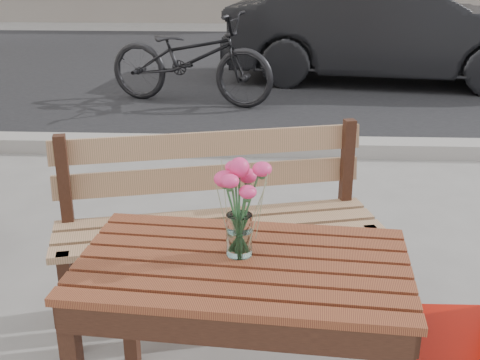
# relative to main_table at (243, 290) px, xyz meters

# --- Properties ---
(street) EXTENTS (30.00, 8.12, 0.12)m
(street) POSITION_rel_main_table_xyz_m (-0.08, 5.18, -0.53)
(street) COLOR black
(street) RESTS_ON ground
(main_table) EXTENTS (1.14, 0.73, 0.67)m
(main_table) POSITION_rel_main_table_xyz_m (0.00, 0.00, 0.00)
(main_table) COLOR #552116
(main_table) RESTS_ON ground
(main_bench) EXTENTS (1.50, 0.75, 0.89)m
(main_bench) POSITION_rel_main_table_xyz_m (-0.16, 0.78, -0.02)
(main_bench) COLOR #93714C
(main_bench) RESTS_ON ground
(main_vase) EXTENTS (0.18, 0.18, 0.34)m
(main_vase) POSITION_rel_main_table_xyz_m (-0.01, 0.04, 0.32)
(main_vase) COLOR white
(main_vase) RESTS_ON main_table
(parked_car) EXTENTS (4.23, 1.99, 1.34)m
(parked_car) POSITION_rel_main_table_xyz_m (1.59, 6.13, 0.11)
(parked_car) COLOR black
(parked_car) RESTS_ON ground
(bicycle) EXTENTS (2.02, 1.17, 1.00)m
(bicycle) POSITION_rel_main_table_xyz_m (-0.79, 4.86, -0.06)
(bicycle) COLOR black
(bicycle) RESTS_ON ground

